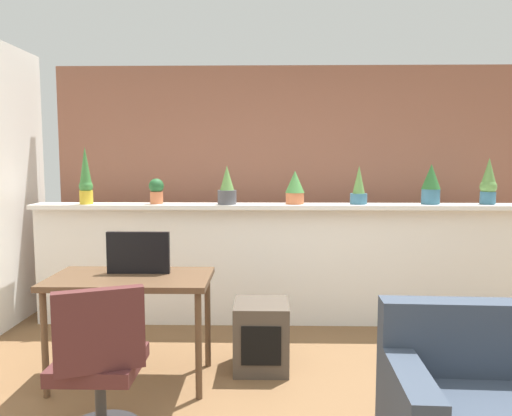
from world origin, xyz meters
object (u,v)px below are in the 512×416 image
at_px(potted_plant_0, 86,178).
at_px(tv_monitor, 138,253).
at_px(desk, 131,288).
at_px(potted_plant_6, 488,183).
at_px(potted_plant_3, 295,187).
at_px(side_cube_shelf, 261,336).
at_px(office_chair, 100,379).
at_px(potted_plant_5, 431,184).
at_px(potted_plant_4, 359,188).
at_px(potted_plant_1, 156,190).
at_px(potted_plant_2, 227,188).

xyz_separation_m(potted_plant_0, tv_monitor, (0.75, -1.07, -0.48)).
bearing_deg(desk, potted_plant_6, 22.38).
xyz_separation_m(potted_plant_3, desk, (-1.20, -1.21, -0.63)).
bearing_deg(side_cube_shelf, office_chair, -129.90).
height_order(potted_plant_3, office_chair, potted_plant_3).
relative_size(potted_plant_3, potted_plant_5, 0.83).
bearing_deg(desk, potted_plant_4, 33.96).
height_order(potted_plant_3, desk, potted_plant_3).
relative_size(potted_plant_1, potted_plant_3, 0.77).
distance_m(potted_plant_6, desk, 3.29).
relative_size(potted_plant_0, side_cube_shelf, 1.05).
bearing_deg(potted_plant_6, office_chair, -145.28).
height_order(potted_plant_1, potted_plant_5, potted_plant_5).
bearing_deg(potted_plant_2, office_chair, -105.01).
bearing_deg(potted_plant_0, potted_plant_1, 4.25).
height_order(potted_plant_6, tv_monitor, potted_plant_6).
xyz_separation_m(potted_plant_5, office_chair, (-2.40, -2.02, -0.94)).
distance_m(potted_plant_1, desk, 1.34).
xyz_separation_m(potted_plant_0, side_cube_shelf, (1.62, -0.94, -1.13)).
xyz_separation_m(potted_plant_4, potted_plant_5, (0.66, 0.02, 0.04)).
relative_size(potted_plant_0, desk, 0.48).
height_order(potted_plant_0, tv_monitor, potted_plant_0).
distance_m(potted_plant_4, potted_plant_6, 1.19).
xyz_separation_m(tv_monitor, side_cube_shelf, (0.86, 0.13, -0.65)).
xyz_separation_m(potted_plant_1, potted_plant_2, (0.66, -0.04, 0.03)).
bearing_deg(potted_plant_0, potted_plant_6, 1.17).
height_order(potted_plant_0, desk, potted_plant_0).
relative_size(potted_plant_3, potted_plant_6, 0.72).
relative_size(potted_plant_1, potted_plant_5, 0.64).
distance_m(potted_plant_4, office_chair, 2.80).
bearing_deg(potted_plant_3, side_cube_shelf, -106.82).
bearing_deg(side_cube_shelf, potted_plant_4, 48.15).
bearing_deg(side_cube_shelf, potted_plant_6, 25.97).
bearing_deg(potted_plant_5, office_chair, -139.89).
height_order(potted_plant_0, potted_plant_4, potted_plant_0).
height_order(potted_plant_0, office_chair, potted_plant_0).
distance_m(potted_plant_1, side_cube_shelf, 1.72).
height_order(potted_plant_4, tv_monitor, potted_plant_4).
distance_m(potted_plant_0, potted_plant_3, 1.92).
bearing_deg(potted_plant_5, side_cube_shelf, -147.03).
height_order(potted_plant_2, potted_plant_4, same).
bearing_deg(potted_plant_3, tv_monitor, -135.95).
bearing_deg(potted_plant_2, potted_plant_5, 1.79).
distance_m(potted_plant_0, desk, 1.53).
height_order(potted_plant_5, desk, potted_plant_5).
bearing_deg(side_cube_shelf, potted_plant_1, 134.94).
height_order(potted_plant_2, desk, potted_plant_2).
distance_m(potted_plant_1, tv_monitor, 1.18).
distance_m(potted_plant_4, desk, 2.24).
bearing_deg(tv_monitor, potted_plant_4, 32.69).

